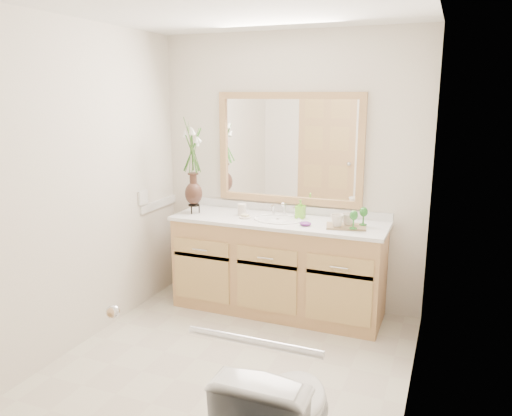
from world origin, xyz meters
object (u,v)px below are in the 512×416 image
at_px(flower_vase, 193,156).
at_px(tumbler, 242,209).
at_px(soap_bottle, 300,210).
at_px(tray, 346,226).

height_order(flower_vase, tumbler, flower_vase).
relative_size(flower_vase, soap_bottle, 5.18).
relative_size(tumbler, soap_bottle, 0.68).
height_order(tumbler, soap_bottle, soap_bottle).
height_order(flower_vase, tray, flower_vase).
relative_size(soap_bottle, tray, 0.47).
height_order(tumbler, tray, tumbler).
relative_size(tumbler, tray, 0.32).
distance_m(flower_vase, soap_bottle, 1.05).
bearing_deg(tray, flower_vase, 168.10).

